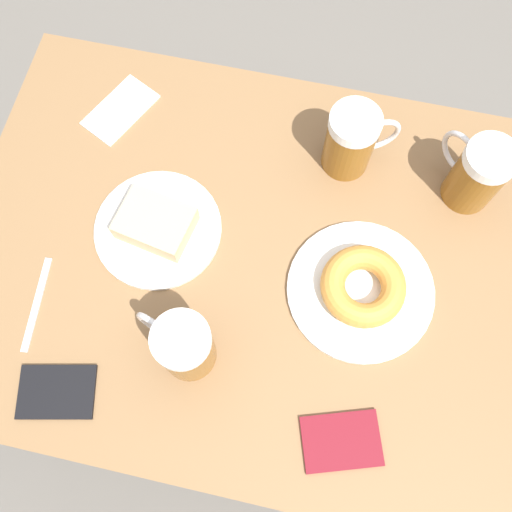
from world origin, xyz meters
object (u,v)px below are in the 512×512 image
Objects in this scene: fork at (37,304)px; passport_near_edge at (341,441)px; plate_with_donut at (362,288)px; beer_mug_center at (184,346)px; napkin_folded at (120,110)px; passport_far_edge at (57,392)px; beer_mug_right at (477,173)px; plate_with_cake at (157,226)px; beer_mug_left at (352,141)px.

passport_near_edge is (-0.11, -0.56, 0.00)m from fork.
plate_with_donut is 1.80× the size of beer_mug_center.
napkin_folded is 0.55m from passport_far_edge.
beer_mug_center and beer_mug_right have the same top height.
beer_mug_right reaches higher than plate_with_cake.
beer_mug_left is (0.25, 0.07, 0.05)m from plate_with_donut.
beer_mug_center is 0.51m from napkin_folded.
beer_mug_right is at bearing -46.49° from beer_mug_center.
beer_mug_left is 0.52m from passport_near_edge.
beer_mug_right is 0.86× the size of napkin_folded.
beer_mug_left is at bearing -55.32° from plate_with_cake.
passport_near_edge and passport_far_edge have the same top height.
beer_mug_center is (-0.17, 0.27, 0.05)m from plate_with_donut.
plate_with_donut is at bearing -95.48° from plate_with_cake.
beer_mug_right is 0.68m from napkin_folded.
passport_near_edge is (-0.29, -0.39, -0.02)m from plate_with_cake.
beer_mug_center reaches higher than napkin_folded.
plate_with_cake is 0.24m from beer_mug_center.
plate_with_cake is at bearing -15.21° from passport_far_edge.
napkin_folded is 0.41m from fork.
fork is at bearing 136.72° from plate_with_cake.
plate_with_cake is at bearing -148.30° from napkin_folded.
fork is at bearing 31.73° from passport_far_edge.
beer_mug_right is at bearing -94.65° from beer_mug_left.
fork is at bearing 78.66° from passport_near_edge.
fork is 0.57m from passport_near_edge.
passport_near_edge is at bearing -107.03° from beer_mug_center.
fork is (0.03, 0.28, -0.07)m from beer_mug_center.
beer_mug_center is 0.84× the size of fork.
beer_mug_right is at bearing -69.85° from plate_with_cake.
beer_mug_right reaches higher than passport_near_edge.
beer_mug_left is 0.84× the size of fork.
plate_with_cake is 0.25m from fork.
passport_far_edge is (-0.02, 0.47, 0.00)m from passport_near_edge.
beer_mug_center is 0.29m from fork.
passport_far_edge reaches higher than fork.
fork is at bearing 118.09° from beer_mug_right.
plate_with_donut is at bearing 145.70° from beer_mug_right.
passport_near_edge is at bearing -127.01° from plate_with_cake.
beer_mug_right reaches higher than napkin_folded.
beer_mug_center is 0.30m from passport_near_edge.
beer_mug_center is at bearing -95.52° from fork.
napkin_folded is 0.74m from passport_near_edge.
napkin_folded is 1.17× the size of passport_far_edge.
beer_mug_left is at bearing -91.82° from napkin_folded.
napkin_folded is at bearing 45.40° from passport_near_edge.
passport_near_edge is (-0.51, -0.08, -0.07)m from beer_mug_left.
passport_near_edge is at bearing -177.97° from plate_with_donut.
beer_mug_left is 0.86× the size of napkin_folded.
napkin_folded is at bearing -3.86° from fork.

